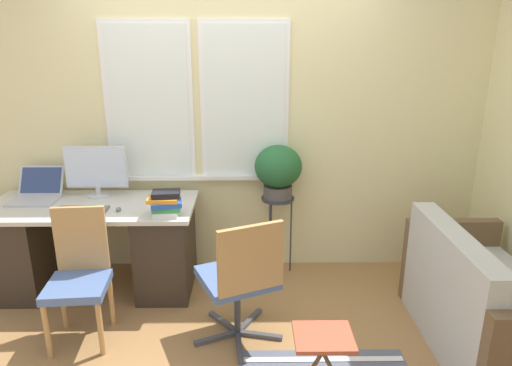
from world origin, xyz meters
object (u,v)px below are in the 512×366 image
monitor (96,170)px  book_stack (166,203)px  mouse (118,209)px  folding_stool (323,343)px  keyboard (82,210)px  laptop (36,193)px  office_chair_swivel (241,278)px  couch_loveseat (483,308)px  plant_stand (278,206)px  potted_plant (278,169)px  desk_chair_wooden (79,274)px

monitor → book_stack: bearing=-34.7°
mouse → folding_stool: (1.39, -1.11, -0.37)m
mouse → book_stack: size_ratio=0.24×
monitor → keyboard: size_ratio=1.33×
laptop → office_chair_swivel: laptop is taller
office_chair_swivel → folding_stool: office_chair_swivel is taller
book_stack → folding_stool: 1.50m
keyboard → couch_loveseat: bearing=-13.6°
laptop → folding_stool: bearing=-33.1°
couch_loveseat → folding_stool: (-1.11, -0.45, 0.07)m
monitor → office_chair_swivel: 1.57m
plant_stand → folding_stool: plant_stand is taller
couch_loveseat → potted_plant: size_ratio=2.94×
monitor → folding_stool: size_ratio=1.17×
keyboard → potted_plant: size_ratio=0.84×
book_stack → folding_stool: size_ratio=0.59×
book_stack → folding_stool: bearing=-45.2°
book_stack → plant_stand: 1.00m
couch_loveseat → plant_stand: couch_loveseat is taller
keyboard → folding_stool: (1.66, -1.11, -0.36)m
mouse → laptop: bearing=159.6°
monitor → office_chair_swivel: size_ratio=0.55×
book_stack → folding_stool: book_stack is taller
plant_stand → couch_loveseat: bearing=-39.9°
laptop → potted_plant: size_ratio=0.83×
book_stack → couch_loveseat: (2.12, -0.57, -0.52)m
monitor → book_stack: (0.63, -0.44, -0.13)m
laptop → mouse: laptop is taller
potted_plant → folding_stool: 1.62m
office_chair_swivel → potted_plant: (0.29, 0.98, 0.46)m
keyboard → desk_chair_wooden: 0.57m
mouse → office_chair_swivel: 1.12m
plant_stand → potted_plant: (0.00, -0.00, 0.33)m
mouse → book_stack: 0.39m
office_chair_swivel → potted_plant: potted_plant is taller
desk_chair_wooden → potted_plant: size_ratio=1.99×
plant_stand → laptop: bearing=-176.2°
monitor → plant_stand: (1.48, 0.05, -0.34)m
monitor → keyboard: (-0.02, -0.34, -0.21)m
keyboard → laptop: bearing=149.6°
couch_loveseat → plant_stand: 1.68m
laptop → couch_loveseat: laptop is taller
office_chair_swivel → plant_stand: office_chair_swivel is taller
couch_loveseat → keyboard: bearing=76.4°
mouse → desk_chair_wooden: size_ratio=0.07×
potted_plant → laptop: bearing=-176.2°
couch_loveseat → office_chair_swivel: bearing=86.8°
mouse → folding_stool: size_ratio=0.14×
mouse → plant_stand: 1.29m
plant_stand → folding_stool: (0.16, -1.51, -0.24)m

